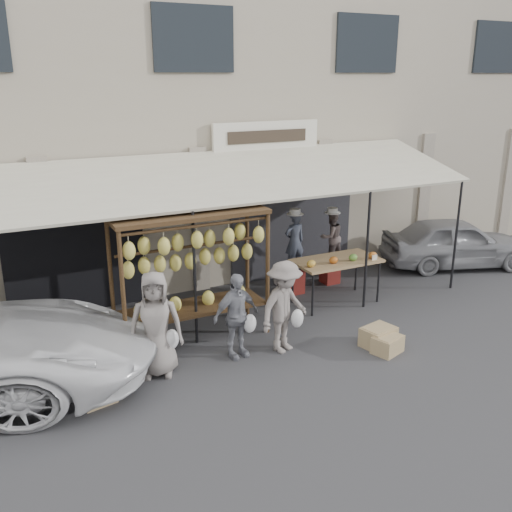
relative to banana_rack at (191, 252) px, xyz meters
The scene contains 16 objects.
ground_plane 2.28m from the banana_rack, 53.50° to the right, with size 90.00×90.00×0.00m, color #2D2D30.
shophouse 5.66m from the banana_rack, 79.23° to the left, with size 24.00×6.15×7.30m.
awning 1.70m from the banana_rack, 43.77° to the left, with size 10.00×2.35×2.92m.
banana_rack is the anchor object (origin of this frame).
produce_table 3.20m from the banana_rack, ahead, with size 1.70×0.90×1.04m.
vendor_left 2.90m from the banana_rack, 22.81° to the left, with size 0.44×0.29×1.22m, color #363C4B.
vendor_right 3.90m from the banana_rack, 19.15° to the left, with size 0.55×0.43×1.13m, color #615350.
customer_left 1.49m from the banana_rack, 135.76° to the right, with size 0.80×0.52×1.64m, color gray.
customer_mid 1.32m from the banana_rack, 67.45° to the right, with size 0.83×0.34×1.41m, color gray.
customer_right 1.78m from the banana_rack, 43.08° to the right, with size 1.00×0.58×1.55m, color gray.
stool_left 3.15m from the banana_rack, 22.81° to the left, with size 0.36×0.36×0.50m, color maroon.
stool_right 4.08m from the banana_rack, 19.15° to the left, with size 0.34×0.34×0.48m, color maroon.
crate_near_a 3.57m from the banana_rack, 36.00° to the right, with size 0.48×0.36×0.29m, color tan.
crate_near_b 3.44m from the banana_rack, 31.91° to the right, with size 0.55×0.42×0.33m, color tan.
crate_far 2.73m from the banana_rack, 145.87° to the right, with size 0.46×0.35×0.27m, color tan.
sedan 7.07m from the banana_rack, ahead, with size 1.39×3.45×1.18m, color gray.
Camera 1 is at (-4.06, -7.18, 4.37)m, focal length 40.00 mm.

